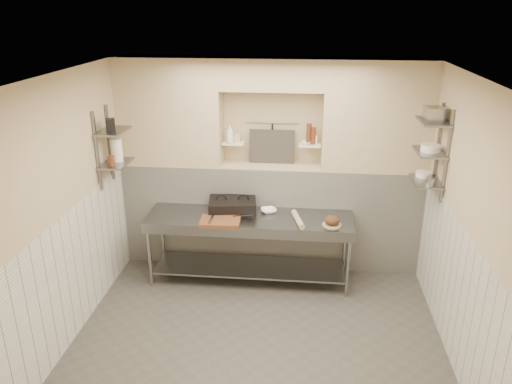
# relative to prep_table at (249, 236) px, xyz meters

# --- Properties ---
(floor) EXTENTS (4.00, 3.90, 0.10)m
(floor) POSITION_rel_prep_table_xyz_m (0.23, -1.18, -0.69)
(floor) COLOR #45423D
(floor) RESTS_ON ground
(ceiling) EXTENTS (4.00, 3.90, 0.10)m
(ceiling) POSITION_rel_prep_table_xyz_m (0.23, -1.18, 2.21)
(ceiling) COLOR silver
(ceiling) RESTS_ON ground
(wall_left) EXTENTS (0.10, 3.90, 2.80)m
(wall_left) POSITION_rel_prep_table_xyz_m (-1.82, -1.18, 0.76)
(wall_left) COLOR tan
(wall_left) RESTS_ON ground
(wall_right) EXTENTS (0.10, 3.90, 2.80)m
(wall_right) POSITION_rel_prep_table_xyz_m (2.28, -1.18, 0.76)
(wall_right) COLOR tan
(wall_right) RESTS_ON ground
(wall_back) EXTENTS (4.00, 0.10, 2.80)m
(wall_back) POSITION_rel_prep_table_xyz_m (0.23, 0.82, 0.76)
(wall_back) COLOR tan
(wall_back) RESTS_ON ground
(wall_front) EXTENTS (4.00, 0.10, 2.80)m
(wall_front) POSITION_rel_prep_table_xyz_m (0.23, -3.18, 0.76)
(wall_front) COLOR tan
(wall_front) RESTS_ON ground
(backwall_lower) EXTENTS (4.00, 0.40, 1.40)m
(backwall_lower) POSITION_rel_prep_table_xyz_m (0.23, 0.57, 0.06)
(backwall_lower) COLOR white
(backwall_lower) RESTS_ON floor
(alcove_sill) EXTENTS (1.30, 0.40, 0.02)m
(alcove_sill) POSITION_rel_prep_table_xyz_m (0.23, 0.57, 0.77)
(alcove_sill) COLOR tan
(alcove_sill) RESTS_ON backwall_lower
(backwall_pillar_left) EXTENTS (1.35, 0.40, 1.40)m
(backwall_pillar_left) POSITION_rel_prep_table_xyz_m (-1.10, 0.57, 1.46)
(backwall_pillar_left) COLOR tan
(backwall_pillar_left) RESTS_ON backwall_lower
(backwall_pillar_right) EXTENTS (1.35, 0.40, 1.40)m
(backwall_pillar_right) POSITION_rel_prep_table_xyz_m (1.55, 0.57, 1.46)
(backwall_pillar_right) COLOR tan
(backwall_pillar_right) RESTS_ON backwall_lower
(backwall_header) EXTENTS (1.30, 0.40, 0.40)m
(backwall_header) POSITION_rel_prep_table_xyz_m (0.23, 0.57, 1.96)
(backwall_header) COLOR tan
(backwall_header) RESTS_ON backwall_lower
(wainscot_left) EXTENTS (0.02, 3.90, 1.40)m
(wainscot_left) POSITION_rel_prep_table_xyz_m (-1.76, -1.18, 0.06)
(wainscot_left) COLOR white
(wainscot_left) RESTS_ON floor
(wainscot_right) EXTENTS (0.02, 3.90, 1.40)m
(wainscot_right) POSITION_rel_prep_table_xyz_m (2.22, -1.18, 0.06)
(wainscot_right) COLOR white
(wainscot_right) RESTS_ON floor
(alcove_shelf_left) EXTENTS (0.28, 0.16, 0.02)m
(alcove_shelf_left) POSITION_rel_prep_table_xyz_m (-0.27, 0.57, 1.06)
(alcove_shelf_left) COLOR white
(alcove_shelf_left) RESTS_ON backwall_lower
(alcove_shelf_right) EXTENTS (0.28, 0.16, 0.02)m
(alcove_shelf_right) POSITION_rel_prep_table_xyz_m (0.73, 0.57, 1.06)
(alcove_shelf_right) COLOR white
(alcove_shelf_right) RESTS_ON backwall_lower
(utensil_rail) EXTENTS (0.70, 0.02, 0.02)m
(utensil_rail) POSITION_rel_prep_table_xyz_m (0.23, 0.74, 1.31)
(utensil_rail) COLOR gray
(utensil_rail) RESTS_ON wall_back
(hanging_steel) EXTENTS (0.02, 0.02, 0.30)m
(hanging_steel) POSITION_rel_prep_table_xyz_m (0.23, 0.72, 1.14)
(hanging_steel) COLOR black
(hanging_steel) RESTS_ON utensil_rail
(splash_panel) EXTENTS (0.60, 0.08, 0.45)m
(splash_panel) POSITION_rel_prep_table_xyz_m (0.23, 0.67, 1.00)
(splash_panel) COLOR #383330
(splash_panel) RESTS_ON alcove_sill
(shelf_rail_left_a) EXTENTS (0.03, 0.03, 0.95)m
(shelf_rail_left_a) POSITION_rel_prep_table_xyz_m (-1.75, 0.07, 1.16)
(shelf_rail_left_a) COLOR slate
(shelf_rail_left_a) RESTS_ON wall_left
(shelf_rail_left_b) EXTENTS (0.03, 0.03, 0.95)m
(shelf_rail_left_b) POSITION_rel_prep_table_xyz_m (-1.75, -0.33, 1.16)
(shelf_rail_left_b) COLOR slate
(shelf_rail_left_b) RESTS_ON wall_left
(wall_shelf_left_lower) EXTENTS (0.30, 0.50, 0.02)m
(wall_shelf_left_lower) POSITION_rel_prep_table_xyz_m (-1.61, -0.13, 0.96)
(wall_shelf_left_lower) COLOR slate
(wall_shelf_left_lower) RESTS_ON wall_left
(wall_shelf_left_upper) EXTENTS (0.30, 0.50, 0.03)m
(wall_shelf_left_upper) POSITION_rel_prep_table_xyz_m (-1.61, -0.13, 1.36)
(wall_shelf_left_upper) COLOR slate
(wall_shelf_left_upper) RESTS_ON wall_left
(shelf_rail_right_a) EXTENTS (0.03, 0.03, 1.05)m
(shelf_rail_right_a) POSITION_rel_prep_table_xyz_m (2.20, 0.07, 1.21)
(shelf_rail_right_a) COLOR slate
(shelf_rail_right_a) RESTS_ON wall_right
(shelf_rail_right_b) EXTENTS (0.03, 0.03, 1.05)m
(shelf_rail_right_b) POSITION_rel_prep_table_xyz_m (2.20, -0.33, 1.21)
(shelf_rail_right_b) COLOR slate
(shelf_rail_right_b) RESTS_ON wall_right
(wall_shelf_right_lower) EXTENTS (0.30, 0.50, 0.02)m
(wall_shelf_right_lower) POSITION_rel_prep_table_xyz_m (2.07, -0.13, 0.86)
(wall_shelf_right_lower) COLOR slate
(wall_shelf_right_lower) RESTS_ON wall_right
(wall_shelf_right_mid) EXTENTS (0.30, 0.50, 0.02)m
(wall_shelf_right_mid) POSITION_rel_prep_table_xyz_m (2.07, -0.13, 1.21)
(wall_shelf_right_mid) COLOR slate
(wall_shelf_right_mid) RESTS_ON wall_right
(wall_shelf_right_upper) EXTENTS (0.30, 0.50, 0.03)m
(wall_shelf_right_upper) POSITION_rel_prep_table_xyz_m (2.07, -0.13, 1.56)
(wall_shelf_right_upper) COLOR slate
(wall_shelf_right_upper) RESTS_ON wall_right
(prep_table) EXTENTS (2.60, 0.70, 0.90)m
(prep_table) POSITION_rel_prep_table_xyz_m (0.00, 0.00, 0.00)
(prep_table) COLOR gray
(prep_table) RESTS_ON floor
(panini_press) EXTENTS (0.65, 0.51, 0.16)m
(panini_press) POSITION_rel_prep_table_xyz_m (-0.23, 0.16, 0.34)
(panini_press) COLOR black
(panini_press) RESTS_ON prep_table
(cutting_board) EXTENTS (0.50, 0.36, 0.04)m
(cutting_board) POSITION_rel_prep_table_xyz_m (-0.33, -0.21, 0.28)
(cutting_board) COLOR brown
(cutting_board) RESTS_ON prep_table
(knife_blade) EXTENTS (0.24, 0.11, 0.01)m
(knife_blade) POSITION_rel_prep_table_xyz_m (-0.07, -0.06, 0.31)
(knife_blade) COLOR gray
(knife_blade) RESTS_ON cutting_board
(tongs) EXTENTS (0.04, 0.27, 0.03)m
(tongs) POSITION_rel_prep_table_xyz_m (-0.44, -0.21, 0.32)
(tongs) COLOR gray
(tongs) RESTS_ON cutting_board
(mixing_bowl) EXTENTS (0.25, 0.25, 0.05)m
(mixing_bowl) POSITION_rel_prep_table_xyz_m (0.23, 0.17, 0.28)
(mixing_bowl) COLOR white
(mixing_bowl) RESTS_ON prep_table
(rolling_pin) EXTENTS (0.18, 0.47, 0.07)m
(rolling_pin) POSITION_rel_prep_table_xyz_m (0.61, -0.09, 0.29)
(rolling_pin) COLOR tan
(rolling_pin) RESTS_ON prep_table
(bread_board) EXTENTS (0.23, 0.23, 0.01)m
(bread_board) POSITION_rel_prep_table_xyz_m (1.03, -0.14, 0.26)
(bread_board) COLOR tan
(bread_board) RESTS_ON prep_table
(bread_loaf) EXTENTS (0.19, 0.19, 0.11)m
(bread_loaf) POSITION_rel_prep_table_xyz_m (1.03, -0.14, 0.33)
(bread_loaf) COLOR #4C2D19
(bread_loaf) RESTS_ON bread_board
(bottle_soap) EXTENTS (0.10, 0.10, 0.25)m
(bottle_soap) POSITION_rel_prep_table_xyz_m (-0.31, 0.52, 1.19)
(bottle_soap) COLOR white
(bottle_soap) RESTS_ON alcove_shelf_left
(jar_alcove) EXTENTS (0.07, 0.07, 0.11)m
(jar_alcove) POSITION_rel_prep_table_xyz_m (-0.22, 0.59, 1.13)
(jar_alcove) COLOR tan
(jar_alcove) RESTS_ON alcove_shelf_left
(bowl_alcove) EXTENTS (0.16, 0.16, 0.04)m
(bowl_alcove) POSITION_rel_prep_table_xyz_m (0.68, 0.56, 1.09)
(bowl_alcove) COLOR white
(bowl_alcove) RESTS_ON alcove_shelf_right
(condiment_a) EXTENTS (0.06, 0.06, 0.23)m
(condiment_a) POSITION_rel_prep_table_xyz_m (0.77, 0.58, 1.18)
(condiment_a) COLOR #592817
(condiment_a) RESTS_ON alcove_shelf_right
(condiment_b) EXTENTS (0.07, 0.07, 0.26)m
(condiment_b) POSITION_rel_prep_table_xyz_m (0.71, 0.60, 1.20)
(condiment_b) COLOR #592817
(condiment_b) RESTS_ON alcove_shelf_right
(condiment_c) EXTENTS (0.06, 0.06, 0.11)m
(condiment_c) POSITION_rel_prep_table_xyz_m (0.79, 0.60, 1.13)
(condiment_c) COLOR white
(condiment_c) RESTS_ON alcove_shelf_right
(jug_left) EXTENTS (0.14, 0.14, 0.28)m
(jug_left) POSITION_rel_prep_table_xyz_m (-1.61, -0.08, 1.11)
(jug_left) COLOR white
(jug_left) RESTS_ON wall_shelf_left_lower
(jar_left) EXTENTS (0.08, 0.08, 0.12)m
(jar_left) POSITION_rel_prep_table_xyz_m (-1.61, -0.27, 1.03)
(jar_left) COLOR #592817
(jar_left) RESTS_ON wall_shelf_left_lower
(box_left_upper) EXTENTS (0.14, 0.14, 0.15)m
(box_left_upper) POSITION_rel_prep_table_xyz_m (-1.61, -0.18, 1.44)
(box_left_upper) COLOR black
(box_left_upper) RESTS_ON wall_shelf_left_upper
(bowl_right) EXTENTS (0.19, 0.19, 0.06)m
(bowl_right) POSITION_rel_prep_table_xyz_m (2.07, 0.00, 0.90)
(bowl_right) COLOR white
(bowl_right) RESTS_ON wall_shelf_right_lower
(canister_right) EXTENTS (0.10, 0.10, 0.10)m
(canister_right) POSITION_rel_prep_table_xyz_m (2.07, -0.32, 0.92)
(canister_right) COLOR gray
(canister_right) RESTS_ON wall_shelf_right_lower
(bowl_right_mid) EXTENTS (0.21, 0.21, 0.08)m
(bowl_right_mid) POSITION_rel_prep_table_xyz_m (2.07, -0.14, 1.26)
(bowl_right_mid) COLOR white
(bowl_right_mid) RESTS_ON wall_shelf_right_mid
(basket_right) EXTENTS (0.21, 0.25, 0.15)m
(basket_right) POSITION_rel_prep_table_xyz_m (2.07, -0.12, 1.64)
(basket_right) COLOR gray
(basket_right) RESTS_ON wall_shelf_right_upper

